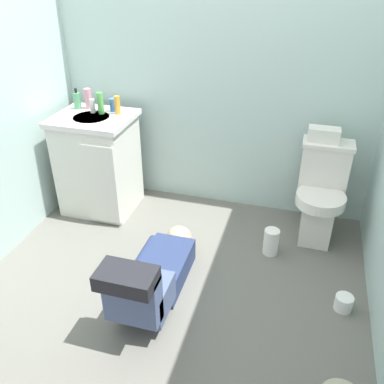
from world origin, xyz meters
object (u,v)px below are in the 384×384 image
tissue_box (324,135)px  bottle_blue (113,105)px  faucet (100,104)px  person_plumber (153,276)px  toilet (320,194)px  soap_dispenser (77,100)px  paper_towel_roll (271,242)px  bottle_green (100,103)px  bottle_amber (117,105)px  bottle_pink (88,99)px  bottle_white (92,106)px  toilet_paper_roll (344,303)px  vanity_cabinet (98,163)px

tissue_box → bottle_blue: bottle_blue is taller
tissue_box → faucet: bearing=-179.3°
person_plumber → toilet: bearing=45.3°
soap_dispenser → paper_towel_roll: soap_dispenser is taller
bottle_green → bottle_amber: (0.13, 0.02, -0.01)m
bottle_pink → bottle_blue: (0.22, -0.01, -0.03)m
person_plumber → tissue_box: 1.53m
toilet → bottle_white: (-1.80, -0.00, 0.51)m
soap_dispenser → toilet_paper_roll: 2.45m
toilet → paper_towel_roll: 0.51m
toilet → bottle_pink: size_ratio=4.66×
tissue_box → bottle_pink: 1.83m
soap_dispenser → bottle_amber: 0.36m
faucet → bottle_pink: (-0.11, 0.01, 0.03)m
person_plumber → toilet_paper_roll: person_plumber is taller
tissue_box → paper_towel_roll: (-0.25, -0.41, -0.70)m
toilet → bottle_green: (-1.72, -0.00, 0.54)m
bottle_pink → paper_towel_roll: size_ratio=0.80×
bottle_amber → faucet: bearing=165.0°
bottle_blue → toilet_paper_roll: bearing=-23.9°
person_plumber → faucet: bearing=127.8°
person_plumber → bottle_white: bottle_white is taller
vanity_cabinet → bottle_blue: 0.49m
toilet → faucet: faucet is taller
bottle_blue → paper_towel_roll: size_ratio=0.51×
faucet → toilet_paper_roll: bearing=-22.6°
person_plumber → paper_towel_roll: person_plumber is taller
vanity_cabinet → faucet: size_ratio=8.20×
person_plumber → paper_towel_roll: bearing=44.6°
person_plumber → bottle_amber: size_ratio=7.45×
bottle_white → bottle_amber: size_ratio=0.75×
soap_dispenser → bottle_white: bearing=-17.3°
person_plumber → bottle_green: 1.43m
bottle_green → person_plumber: bearing=-51.8°
soap_dispenser → paper_towel_roll: 1.87m
tissue_box → vanity_cabinet: bearing=-174.5°
bottle_pink → bottle_amber: bearing=-12.0°
soap_dispenser → bottle_blue: size_ratio=1.62×
bottle_blue → paper_towel_roll: 1.61m
tissue_box → paper_towel_roll: size_ratio=1.10×
tissue_box → bottle_green: bottle_green is taller
toilet → soap_dispenser: 2.03m
bottle_green → paper_towel_roll: (1.42, -0.32, -0.80)m
faucet → soap_dispenser: (-0.19, -0.02, 0.02)m
toilet_paper_roll → paper_towel_roll: bearing=139.4°
bottle_white → person_plumber: bearing=-49.3°
toilet → bottle_blue: (-1.66, 0.07, 0.50)m
bottle_white → toilet_paper_roll: size_ratio=0.98×
vanity_cabinet → bottle_white: size_ratio=7.61×
paper_towel_roll → toilet_paper_roll: size_ratio=1.82×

